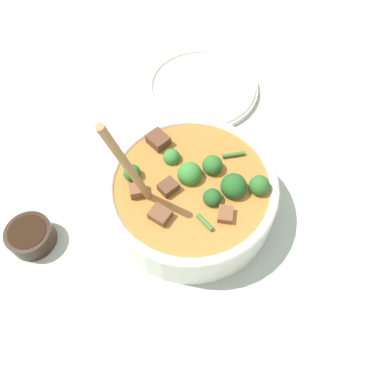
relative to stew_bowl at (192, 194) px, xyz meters
The scene contains 4 objects.
ground_plane 0.05m from the stew_bowl, ahead, with size 4.00×4.00×0.00m, color #ADBCAD.
stew_bowl is the anchor object (origin of this frame).
condiment_bowl 0.28m from the stew_bowl, ahead, with size 0.08×0.08×0.04m.
empty_plate 0.30m from the stew_bowl, 109.33° to the right, with size 0.25×0.25×0.02m.
Camera 1 is at (0.09, 0.31, 0.60)m, focal length 35.00 mm.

